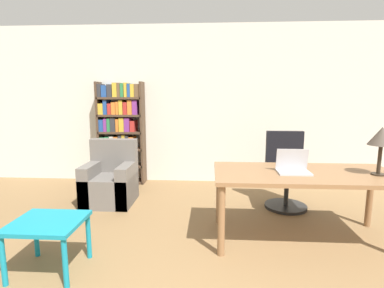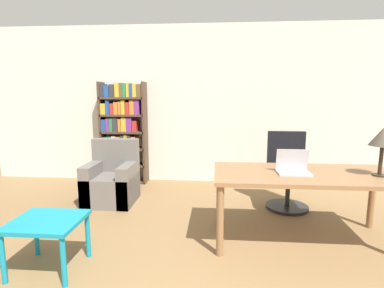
% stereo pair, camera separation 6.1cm
% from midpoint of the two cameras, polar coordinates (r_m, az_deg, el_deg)
% --- Properties ---
extents(wall_back, '(8.00, 0.06, 2.70)m').
position_cam_midpoint_polar(wall_back, '(5.23, 3.28, 7.40)').
color(wall_back, silver).
rests_on(wall_back, ground_plane).
extents(desk, '(1.86, 0.88, 0.74)m').
position_cam_midpoint_polar(desk, '(3.32, 20.18, -6.45)').
color(desk, olive).
rests_on(desk, ground_plane).
extents(laptop, '(0.32, 0.23, 0.24)m').
position_cam_midpoint_polar(laptop, '(3.23, 18.17, -4.27)').
color(laptop, '#B2B2B7').
rests_on(laptop, desk).
extents(table_lamp, '(0.25, 0.25, 0.48)m').
position_cam_midpoint_polar(table_lamp, '(3.44, 31.98, 1.04)').
color(table_lamp, '#2D2319').
rests_on(table_lamp, desk).
extents(office_chair, '(0.56, 0.56, 1.03)m').
position_cam_midpoint_polar(office_chair, '(4.31, 17.02, -5.56)').
color(office_chair, black).
rests_on(office_chair, ground_plane).
extents(side_table_blue, '(0.58, 0.53, 0.46)m').
position_cam_midpoint_polar(side_table_blue, '(2.95, -26.36, -14.23)').
color(side_table_blue, teal).
rests_on(side_table_blue, ground_plane).
extents(armchair, '(0.67, 0.66, 0.89)m').
position_cam_midpoint_polar(armchair, '(4.46, -15.65, -6.99)').
color(armchair, '#66605B').
rests_on(armchair, ground_plane).
extents(bookshelf, '(0.79, 0.28, 1.74)m').
position_cam_midpoint_polar(bookshelf, '(5.32, -13.95, 2.36)').
color(bookshelf, '#4C3828').
rests_on(bookshelf, ground_plane).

